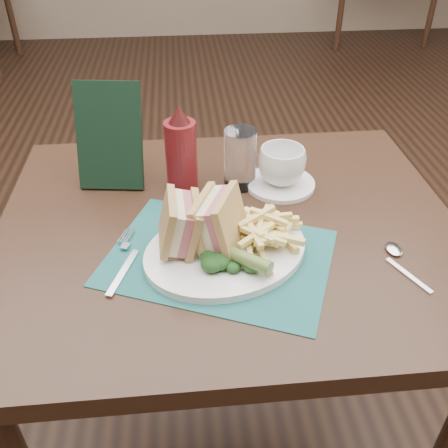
% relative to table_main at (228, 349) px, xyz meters
% --- Properties ---
extents(floor, '(7.00, 7.00, 0.00)m').
position_rel_table_main_xyz_m(floor, '(0.00, 0.50, -0.38)').
color(floor, black).
rests_on(floor, ground).
extents(wall_back, '(6.00, 0.00, 6.00)m').
position_rel_table_main_xyz_m(wall_back, '(0.00, 4.00, -0.38)').
color(wall_back, gray).
rests_on(wall_back, ground).
extents(table_main, '(0.90, 0.75, 0.75)m').
position_rel_table_main_xyz_m(table_main, '(0.00, 0.00, 0.00)').
color(table_main, black).
rests_on(table_main, ground).
extents(placemat, '(0.46, 0.40, 0.00)m').
position_rel_table_main_xyz_m(placemat, '(-0.03, -0.10, 0.38)').
color(placemat, '#1A5452').
rests_on(placemat, table_main).
extents(plate, '(0.37, 0.34, 0.01)m').
position_rel_table_main_xyz_m(plate, '(-0.02, -0.09, 0.38)').
color(plate, white).
rests_on(plate, placemat).
extents(sandwich_half_a, '(0.08, 0.10, 0.10)m').
position_rel_table_main_xyz_m(sandwich_half_a, '(-0.12, -0.08, 0.44)').
color(sandwich_half_a, tan).
rests_on(sandwich_half_a, plate).
extents(sandwich_half_b, '(0.11, 0.13, 0.11)m').
position_rel_table_main_xyz_m(sandwich_half_b, '(-0.05, -0.08, 0.45)').
color(sandwich_half_b, tan).
rests_on(sandwich_half_b, plate).
extents(kale_garnish, '(0.11, 0.08, 0.03)m').
position_rel_table_main_xyz_m(kale_garnish, '(-0.01, -0.15, 0.41)').
color(kale_garnish, '#143513').
rests_on(kale_garnish, plate).
extents(pickle_spear, '(0.11, 0.10, 0.03)m').
position_rel_table_main_xyz_m(pickle_spear, '(0.00, -0.15, 0.41)').
color(pickle_spear, '#496125').
rests_on(pickle_spear, plate).
extents(fries_pile, '(0.18, 0.20, 0.06)m').
position_rel_table_main_xyz_m(fries_pile, '(0.06, -0.09, 0.42)').
color(fries_pile, '#FADE7D').
rests_on(fries_pile, plate).
extents(fork, '(0.09, 0.17, 0.01)m').
position_rel_table_main_xyz_m(fork, '(-0.20, -0.10, 0.38)').
color(fork, silver).
rests_on(fork, placemat).
extents(spoon, '(0.09, 0.15, 0.01)m').
position_rel_table_main_xyz_m(spoon, '(0.29, -0.16, 0.38)').
color(spoon, silver).
rests_on(spoon, table_main).
extents(saucer, '(0.16, 0.16, 0.01)m').
position_rel_table_main_xyz_m(saucer, '(0.13, 0.13, 0.38)').
color(saucer, white).
rests_on(saucer, table_main).
extents(coffee_cup, '(0.14, 0.14, 0.08)m').
position_rel_table_main_xyz_m(coffee_cup, '(0.13, 0.13, 0.43)').
color(coffee_cup, white).
rests_on(coffee_cup, saucer).
extents(drinking_glass, '(0.09, 0.09, 0.13)m').
position_rel_table_main_xyz_m(drinking_glass, '(0.04, 0.14, 0.44)').
color(drinking_glass, white).
rests_on(drinking_glass, table_main).
extents(ketchup_bottle, '(0.09, 0.09, 0.19)m').
position_rel_table_main_xyz_m(ketchup_bottle, '(-0.09, 0.15, 0.47)').
color(ketchup_bottle, '#601014').
rests_on(ketchup_bottle, table_main).
extents(check_presenter, '(0.15, 0.10, 0.22)m').
position_rel_table_main_xyz_m(check_presenter, '(-0.23, 0.18, 0.48)').
color(check_presenter, black).
rests_on(check_presenter, table_main).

